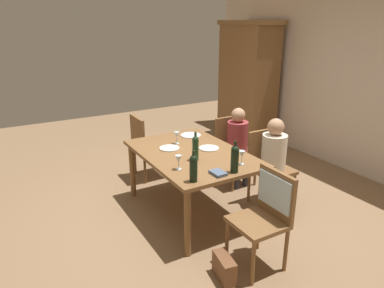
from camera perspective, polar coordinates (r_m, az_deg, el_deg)
name	(u,v)px	position (r m, az deg, el deg)	size (l,w,h in m)	color
ground_plane	(192,210)	(4.34, 0.00, -10.66)	(10.00, 10.00, 0.00)	#846647
rear_room_partition	(355,80)	(5.71, 24.87, 9.34)	(6.40, 0.12, 2.70)	beige
armoire_cabinet	(247,82)	(6.71, 8.98, 9.93)	(1.18, 0.62, 2.18)	brown
dining_table	(192,159)	(4.05, 0.00, -2.46)	(1.59, 1.07, 0.75)	brown
chair_far_right	(268,162)	(4.40, 12.19, -2.92)	(0.44, 0.44, 0.92)	brown
chair_far_left	(233,145)	(4.92, 6.67, -0.22)	(0.44, 0.44, 0.92)	brown
chair_left_end	(145,142)	(5.05, -7.55, 0.26)	(0.44, 0.44, 0.92)	brown
chair_right_end	(269,206)	(3.29, 12.38, -9.76)	(0.44, 0.46, 0.92)	brown
person_woman_host	(275,157)	(4.29, 13.29, -2.05)	(0.34, 0.29, 1.11)	#33333D
person_man_bearded	(238,141)	(4.80, 7.52, 0.48)	(0.33, 0.28, 1.08)	#33333D
wine_bottle_tall_green	(193,167)	(3.25, 0.24, -3.83)	(0.08, 0.08, 0.31)	black
wine_bottle_dark_red	(235,158)	(3.47, 6.94, -2.30)	(0.08, 0.08, 0.33)	black
wine_bottle_short_olive	(195,147)	(3.75, 0.56, -0.54)	(0.07, 0.07, 0.32)	#19381E
wine_glass_near_left	(177,135)	(4.27, -2.48, 1.41)	(0.07, 0.07, 0.15)	silver
wine_glass_centre	(242,155)	(3.68, 8.08, -1.73)	(0.07, 0.07, 0.15)	silver
wine_glass_near_right	(178,159)	(3.53, -2.21, -2.51)	(0.07, 0.07, 0.15)	silver
dinner_plate_host	(191,135)	(4.59, -0.20, 1.43)	(0.26, 0.26, 0.01)	white
dinner_plate_guest_left	(170,148)	(4.13, -3.67, -0.68)	(0.24, 0.24, 0.01)	silver
dinner_plate_guest_right	(209,148)	(4.13, 2.74, -0.67)	(0.23, 0.23, 0.01)	silver
folded_napkin	(218,173)	(3.45, 4.25, -4.72)	(0.16, 0.12, 0.03)	#4C5B75
handbag	(224,268)	(3.30, 5.25, -19.34)	(0.28, 0.12, 0.22)	brown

